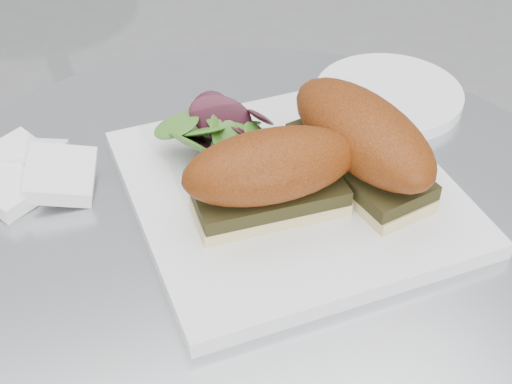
% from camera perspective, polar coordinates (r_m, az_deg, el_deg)
% --- Properties ---
extents(plate, '(0.29, 0.29, 0.02)m').
position_cam_1_polar(plate, '(0.66, 2.79, 0.13)').
color(plate, white).
rests_on(plate, table).
extents(sandwich_left, '(0.15, 0.07, 0.08)m').
position_cam_1_polar(sandwich_left, '(0.60, 1.18, 1.45)').
color(sandwich_left, beige).
rests_on(sandwich_left, plate).
extents(sandwich_right, '(0.11, 0.19, 0.08)m').
position_cam_1_polar(sandwich_right, '(0.64, 8.42, 4.14)').
color(sandwich_right, beige).
rests_on(sandwich_right, plate).
extents(salad, '(0.12, 0.12, 0.05)m').
position_cam_1_polar(salad, '(0.68, -2.00, 5.02)').
color(salad, '#4B862C').
rests_on(salad, plate).
extents(napkin, '(0.13, 0.13, 0.02)m').
position_cam_1_polar(napkin, '(0.70, -16.95, 0.85)').
color(napkin, white).
rests_on(napkin, table).
extents(saucer, '(0.16, 0.16, 0.01)m').
position_cam_1_polar(saucer, '(0.80, 10.57, 7.63)').
color(saucer, white).
rests_on(saucer, table).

